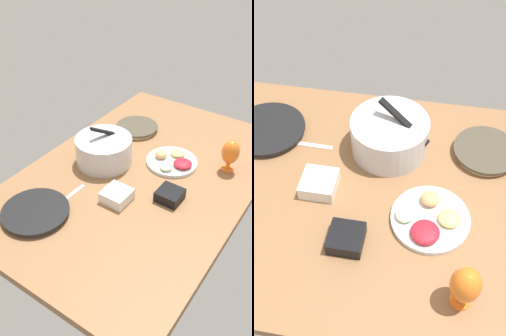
% 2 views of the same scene
% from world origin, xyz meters
% --- Properties ---
extents(ground_plane, '(1.60, 1.04, 0.04)m').
position_xyz_m(ground_plane, '(0.00, 0.00, -0.02)').
color(ground_plane, '#8C603D').
extents(dinner_plate_left, '(0.30, 0.30, 0.03)m').
position_xyz_m(dinner_plate_left, '(-0.51, 0.23, 0.01)').
color(dinner_plate_left, '#4C4C51').
rests_on(dinner_plate_left, ground_plane).
extents(dinner_plate_right, '(0.24, 0.24, 0.03)m').
position_xyz_m(dinner_plate_right, '(0.34, 0.25, 0.02)').
color(dinner_plate_right, beige).
rests_on(dinner_plate_right, ground_plane).
extents(mixing_bowl, '(0.30, 0.29, 0.21)m').
position_xyz_m(mixing_bowl, '(-0.02, 0.22, 0.08)').
color(mixing_bowl, silver).
rests_on(mixing_bowl, ground_plane).
extents(fruit_platter, '(0.26, 0.26, 0.06)m').
position_xyz_m(fruit_platter, '(0.16, -0.08, 0.02)').
color(fruit_platter, silver).
rests_on(fruit_platter, ground_plane).
extents(hurricane_glass_orange, '(0.09, 0.09, 0.17)m').
position_xyz_m(hurricane_glass_orange, '(0.27, -0.34, 0.10)').
color(hurricane_glass_orange, orange).
rests_on(hurricane_glass_orange, ground_plane).
extents(square_bowl_black, '(0.11, 0.11, 0.05)m').
position_xyz_m(square_bowl_black, '(-0.09, -0.21, 0.03)').
color(square_bowl_black, black).
rests_on(square_bowl_black, ground_plane).
extents(square_bowl_white, '(0.12, 0.12, 0.05)m').
position_xyz_m(square_bowl_white, '(-0.23, -0.01, 0.03)').
color(square_bowl_white, white).
rests_on(square_bowl_white, ground_plane).
extents(fork_by_left_plate, '(0.18, 0.02, 0.01)m').
position_xyz_m(fork_by_left_plate, '(-0.33, 0.18, 0.00)').
color(fork_by_left_plate, silver).
rests_on(fork_by_left_plate, ground_plane).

